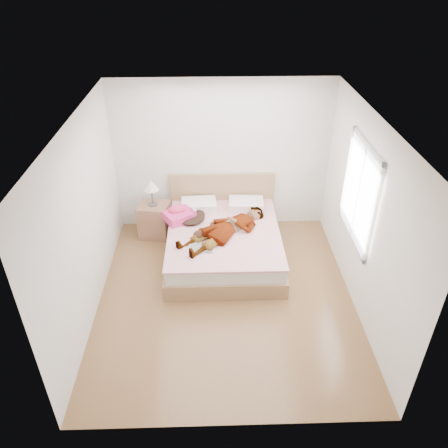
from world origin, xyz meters
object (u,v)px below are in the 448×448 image
woman (226,226)px  magazine (201,248)px  plush_toy (199,234)px  phone (194,209)px  nightstand (154,217)px  towel (179,214)px  coffee_mug (215,235)px  bed (224,240)px

woman → magazine: size_ratio=4.01×
woman → plush_toy: size_ratio=6.31×
phone → nightstand: (-0.70, 0.33, -0.35)m
woman → nightstand: bearing=-162.7°
towel → magazine: (0.38, -0.81, -0.09)m
magazine → plush_toy: plush_toy is taller
nightstand → magazine: bearing=-54.1°
phone → towel: size_ratio=0.18×
magazine → plush_toy: 0.27m
coffee_mug → plush_toy: size_ratio=0.51×
phone → plush_toy: bearing=-122.3°
woman → bed: bearing=151.6°
bed → nightstand: nightstand is taller
towel → nightstand: bearing=143.4°
towel → coffee_mug: (0.57, -0.54, -0.04)m
woman → coffee_mug: size_ratio=12.25×
woman → phone: size_ratio=16.36×
bed → coffee_mug: bed is taller
coffee_mug → nightstand: bearing=139.6°
woman → towel: towel is taller
magazine → coffee_mug: bearing=53.3°
woman → magazine: 0.56m
phone → bed: bearing=-71.6°
plush_toy → nightstand: size_ratio=0.25×
towel → nightstand: (-0.45, 0.33, -0.26)m
coffee_mug → towel: bearing=136.8°
phone → nightstand: 0.85m
towel → magazine: size_ratio=1.38×
phone → plush_toy: (0.09, -0.55, -0.12)m
coffee_mug → plush_toy: 0.24m
bed → plush_toy: bearing=-144.7°
magazine → phone: bearing=98.9°
phone → nightstand: nightstand is taller
nightstand → towel: bearing=-36.6°
woman → coffee_mug: 0.23m
phone → bed: bed is taller
towel → coffee_mug: towel is taller
phone → towel: bearing=139.4°
magazine → woman: bearing=47.7°
phone → towel: (-0.25, -0.00, -0.10)m
woman → plush_toy: (-0.41, -0.15, -0.04)m
nightstand → bed: bearing=-27.3°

